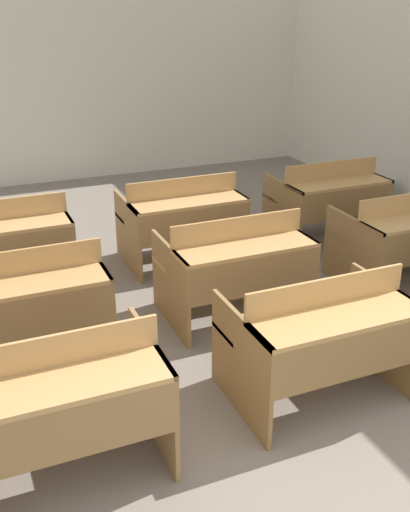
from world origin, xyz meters
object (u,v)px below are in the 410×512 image
bench_front_center (320,335)px  bench_third_left (5,243)px  bench_second_right (405,236)px  bench_front_left (58,400)px  bench_second_left (25,302)px  wastepaper_bin (383,193)px  bench_second_center (235,264)px  bench_third_right (328,198)px  bench_third_center (182,218)px

bench_front_center → bench_third_left: size_ratio=1.00×
bench_front_center → bench_second_right: bearing=35.2°
bench_front_left → bench_second_left: size_ratio=1.00×
bench_second_right → wastepaper_bin: bearing=55.5°
bench_second_center → bench_third_right: same height
bench_front_left → bench_second_center: 2.04m
bench_front_center → bench_third_right: same height
bench_third_left → bench_second_left: bearing=-89.4°
bench_third_center → bench_third_right: (1.65, -0.03, 0.00)m
bench_second_left → bench_second_center: bearing=0.3°
bench_second_right → bench_third_right: same height
bench_second_left → bench_third_center: size_ratio=1.00×
bench_third_left → bench_third_right: same height
bench_front_left → bench_second_left: same height
bench_second_right → wastepaper_bin: (1.31, 1.91, -0.30)m
bench_third_center → bench_front_center: bearing=-89.8°
bench_second_right → bench_third_left: 3.53m
bench_front_center → bench_second_left: 2.03m
bench_second_left → bench_second_center: size_ratio=1.00×
bench_third_left → wastepaper_bin: bench_third_left is taller
bench_front_center → bench_second_right: 2.02m
bench_front_left → bench_third_center: same height
bench_front_left → bench_third_right: size_ratio=1.00×
bench_third_right → bench_front_left: bearing=-143.9°
bench_second_center → bench_second_right: bearing=-1.0°
bench_third_right → wastepaper_bin: 1.52m
bench_front_center → bench_third_right: size_ratio=1.00×
bench_front_left → bench_third_center: 2.93m
bench_front_left → bench_second_right: same height
bench_front_center → bench_second_left: bearing=144.2°
bench_front_center → bench_second_left: size_ratio=1.00×
bench_front_left → bench_third_right: same height
bench_second_center → bench_third_center: bearing=89.6°
bench_second_left → wastepaper_bin: bench_second_left is taller
bench_front_left → wastepaper_bin: (4.61, 3.10, -0.30)m
bench_third_left → bench_third_center: (1.65, 0.01, 0.00)m
bench_front_center → wastepaper_bin: bearing=46.0°
bench_front_left → bench_second_right: 3.51m
bench_front_center → bench_second_right: same height
bench_second_left → bench_third_center: 2.04m
bench_third_left → bench_second_center: bearing=-36.0°
wastepaper_bin → bench_front_left: bearing=-146.1°
bench_second_center → bench_third_left: same height
bench_front_left → bench_second_center: (1.63, 1.22, 0.00)m
bench_second_right → bench_front_center: bearing=-144.8°
bench_front_center → bench_second_center: size_ratio=1.00×
bench_second_left → bench_second_center: 1.63m
bench_third_left → bench_third_right: 3.31m
bench_second_left → bench_second_right: bearing=-0.4°
bench_front_left → bench_second_left: (-0.00, 1.21, 0.00)m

